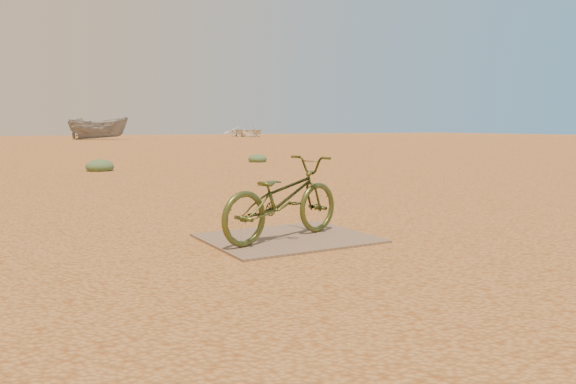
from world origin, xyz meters
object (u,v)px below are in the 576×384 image
boat_far_right (247,131)px  boat_mid_right (99,128)px  plywood_board (288,238)px  bicycle (282,198)px

boat_far_right → boat_mid_right: bearing=-160.6°
plywood_board → boat_far_right: bearing=65.1°
bicycle → plywood_board: bearing=-78.6°
plywood_board → boat_mid_right: bearing=81.4°
plywood_board → boat_far_right: (20.80, 44.88, 0.53)m
plywood_board → boat_mid_right: 40.74m
boat_mid_right → bicycle: bearing=177.3°
bicycle → boat_far_right: boat_far_right is taller
boat_far_right → bicycle: bearing=-112.8°
plywood_board → bicycle: size_ratio=1.04×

